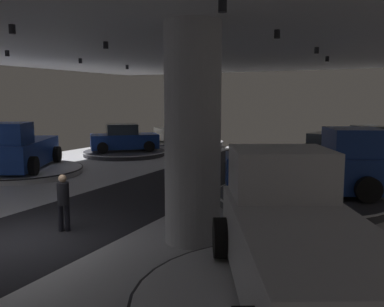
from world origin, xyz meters
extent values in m
cube|color=#B2B2B7|center=(0.00, 0.00, -0.03)|extent=(24.00, 44.00, 0.05)
cube|color=#232328|center=(0.00, 0.00, 0.00)|extent=(4.40, 44.00, 0.01)
cube|color=silver|center=(0.00, 0.00, 5.55)|extent=(24.00, 44.00, 0.10)
cylinder|color=black|center=(-4.83, 4.08, 5.32)|extent=(0.16, 0.16, 0.22)
cylinder|color=black|center=(-4.61, 7.86, 5.32)|extent=(0.16, 0.16, 0.22)
cylinder|color=black|center=(-4.95, 11.96, 5.32)|extent=(0.16, 0.16, 0.22)
cylinder|color=black|center=(-0.03, 0.28, 5.32)|extent=(0.16, 0.16, 0.22)
cylinder|color=black|center=(0.03, 3.81, 5.32)|extent=(0.16, 0.16, 0.22)
cylinder|color=black|center=(0.17, 7.93, 5.32)|extent=(0.16, 0.16, 0.22)
cylinder|color=black|center=(-0.14, 12.33, 5.32)|extent=(0.16, 0.16, 0.22)
cylinder|color=black|center=(5.55, 0.20, 5.32)|extent=(0.16, 0.16, 0.22)
cylinder|color=black|center=(5.55, 3.97, 5.32)|extent=(0.16, 0.16, 0.22)
cylinder|color=black|center=(5.79, 8.32, 5.32)|extent=(0.16, 0.16, 0.22)
cylinder|color=black|center=(5.60, 11.90, 5.32)|extent=(0.16, 0.16, 0.22)
cylinder|color=#ADADB2|center=(3.96, 2.17, 2.75)|extent=(1.42, 1.42, 5.50)
cylinder|color=#333338|center=(5.54, 13.62, 0.13)|extent=(4.74, 4.74, 0.26)
cylinder|color=white|center=(5.54, 13.62, 0.23)|extent=(4.83, 4.83, 0.05)
cube|color=navy|center=(5.54, 13.62, 0.87)|extent=(2.73, 4.50, 0.90)
cube|color=#2D3842|center=(5.58, 13.77, 1.62)|extent=(1.96, 2.21, 0.70)
cylinder|color=black|center=(6.18, 12.00, 0.60)|extent=(0.37, 0.71, 0.68)
cylinder|color=black|center=(4.24, 12.47, 0.60)|extent=(0.37, 0.71, 0.68)
cylinder|color=black|center=(6.85, 14.78, 0.60)|extent=(0.37, 0.71, 0.68)
cylinder|color=black|center=(4.91, 15.25, 0.60)|extent=(0.37, 0.71, 0.68)
sphere|color=white|center=(5.54, 11.51, 0.98)|extent=(0.18, 0.18, 0.18)
sphere|color=white|center=(4.58, 11.74, 0.98)|extent=(0.18, 0.18, 0.18)
cylinder|color=#333338|center=(5.64, 7.36, 0.16)|extent=(5.94, 5.94, 0.33)
cylinder|color=white|center=(5.64, 7.36, 0.30)|extent=(6.06, 6.06, 0.05)
cube|color=navy|center=(5.64, 7.36, 1.08)|extent=(5.70, 4.03, 1.20)
cube|color=navy|center=(7.20, 8.04, 2.13)|extent=(2.31, 2.42, 1.00)
cube|color=#28333D|center=(6.73, 7.83, 2.13)|extent=(0.77, 1.64, 0.75)
cylinder|color=black|center=(6.87, 9.18, 0.75)|extent=(0.88, 0.59, 0.84)
cylinder|color=black|center=(7.81, 7.02, 0.75)|extent=(0.88, 0.59, 0.84)
cylinder|color=black|center=(3.47, 7.70, 0.75)|extent=(0.88, 0.59, 0.84)
cylinder|color=black|center=(4.40, 5.54, 0.75)|extent=(0.88, 0.59, 0.84)
cylinder|color=black|center=(7.29, -0.54, 0.34)|extent=(5.68, 5.68, 0.05)
cube|color=silver|center=(7.29, -0.54, 1.12)|extent=(4.30, 5.67, 1.20)
cube|color=silver|center=(6.51, 0.97, 2.17)|extent=(2.47, 2.38, 1.00)
cube|color=#28333D|center=(6.75, 0.52, 2.17)|extent=(1.59, 0.87, 0.75)
cylinder|color=black|center=(5.40, 0.57, 0.79)|extent=(0.63, 0.87, 0.84)
cylinder|color=black|center=(7.49, 1.65, 0.79)|extent=(0.63, 0.87, 0.84)
cylinder|color=#B7B7BC|center=(-6.07, 20.74, 0.19)|extent=(5.94, 5.94, 0.37)
cylinder|color=black|center=(-6.07, 20.74, 0.34)|extent=(6.06, 6.06, 0.05)
cube|color=silver|center=(-6.07, 20.74, 0.98)|extent=(3.85, 4.48, 0.90)
cube|color=#2D3842|center=(-5.98, 20.86, 1.73)|extent=(2.36, 2.45, 0.70)
cylinder|color=black|center=(-6.05, 18.99, 0.71)|extent=(0.57, 0.69, 0.68)
cylinder|color=black|center=(-7.70, 20.12, 0.71)|extent=(0.57, 0.69, 0.68)
cylinder|color=black|center=(-4.44, 21.35, 0.71)|extent=(0.57, 0.69, 0.68)
cylinder|color=black|center=(-6.09, 22.48, 0.71)|extent=(0.57, 0.69, 0.68)
sphere|color=white|center=(-6.82, 18.76, 1.10)|extent=(0.18, 0.18, 0.18)
sphere|color=white|center=(-7.64, 19.32, 1.10)|extent=(0.18, 0.18, 0.18)
cylinder|color=#333338|center=(-7.07, 14.49, 0.15)|extent=(5.18, 5.18, 0.29)
cylinder|color=white|center=(-7.07, 14.49, 0.26)|extent=(5.29, 5.29, 0.05)
cube|color=navy|center=(-7.07, 14.49, 0.90)|extent=(4.32, 4.15, 0.90)
cube|color=#2D3842|center=(-7.18, 14.39, 1.65)|extent=(2.46, 2.43, 0.70)
cylinder|color=black|center=(-6.68, 16.19, 0.63)|extent=(0.65, 0.62, 0.68)
cylinder|color=black|center=(-5.34, 14.70, 0.63)|extent=(0.65, 0.62, 0.68)
cylinder|color=black|center=(-8.80, 14.27, 0.63)|extent=(0.65, 0.62, 0.68)
cylinder|color=black|center=(-7.46, 12.79, 0.63)|extent=(0.65, 0.62, 0.68)
sphere|color=white|center=(-5.88, 16.23, 1.01)|extent=(0.18, 0.18, 0.18)
sphere|color=white|center=(-5.21, 15.50, 1.01)|extent=(0.18, 0.18, 0.18)
cylinder|color=silver|center=(-7.60, 6.87, 0.14)|extent=(5.60, 5.60, 0.27)
cylinder|color=black|center=(-7.60, 6.87, 0.24)|extent=(5.71, 5.71, 0.05)
cube|color=navy|center=(-7.60, 6.87, 1.02)|extent=(4.41, 5.65, 1.20)
cube|color=navy|center=(-6.78, 5.38, 2.07)|extent=(2.49, 2.41, 1.00)
cube|color=#28333D|center=(-7.02, 5.83, 2.07)|extent=(1.57, 0.92, 0.75)
cylinder|color=black|center=(-5.67, 5.82, 0.69)|extent=(0.65, 0.87, 0.84)
cylinder|color=black|center=(-7.48, 9.06, 0.69)|extent=(0.65, 0.87, 0.84)
cylinder|color=black|center=(-9.53, 7.92, 0.69)|extent=(0.65, 0.87, 0.84)
cylinder|color=#333338|center=(7.05, 20.46, 0.11)|extent=(5.09, 5.09, 0.23)
cylinder|color=white|center=(7.05, 20.46, 0.20)|extent=(5.19, 5.19, 0.05)
cube|color=silver|center=(7.05, 20.46, 0.84)|extent=(3.95, 4.45, 0.90)
cube|color=#2D3842|center=(6.96, 20.58, 1.58)|extent=(2.38, 2.46, 0.70)
cylinder|color=black|center=(7.09, 18.72, 0.57)|extent=(0.58, 0.68, 0.68)
cylinder|color=black|center=(7.00, 22.20, 0.57)|extent=(0.58, 0.68, 0.68)
cylinder|color=black|center=(5.39, 21.01, 0.57)|extent=(0.58, 0.68, 0.68)
sphere|color=white|center=(7.87, 18.51, 0.95)|extent=(0.18, 0.18, 0.18)
cylinder|color=black|center=(1.13, 10.24, 0.40)|extent=(0.14, 0.14, 0.80)
cylinder|color=black|center=(1.07, 10.07, 0.40)|extent=(0.14, 0.14, 0.80)
cylinder|color=#6B665B|center=(1.10, 10.16, 1.06)|extent=(0.32, 0.32, 0.62)
sphere|color=tan|center=(1.10, 10.16, 1.48)|extent=(0.22, 0.22, 0.22)
cylinder|color=black|center=(0.39, 1.19, 0.40)|extent=(0.14, 0.14, 0.80)
cylinder|color=black|center=(0.54, 1.29, 0.40)|extent=(0.14, 0.14, 0.80)
cylinder|color=black|center=(0.46, 1.24, 1.06)|extent=(0.32, 0.32, 0.62)
sphere|color=tan|center=(0.46, 1.24, 1.48)|extent=(0.22, 0.22, 0.22)
camera|label=1|loc=(8.58, -7.07, 3.66)|focal=38.79mm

